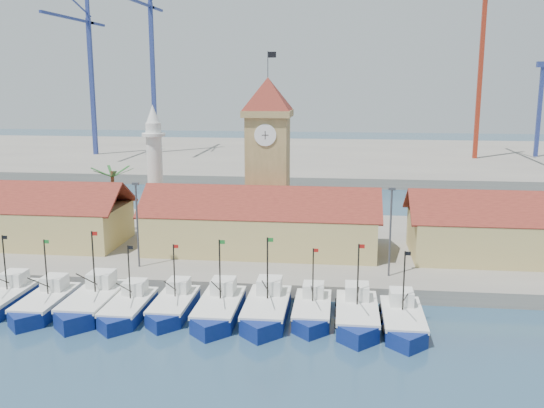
# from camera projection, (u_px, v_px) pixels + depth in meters

# --- Properties ---
(ground) EXTENTS (400.00, 400.00, 0.00)m
(ground) POSITION_uv_depth(u_px,v_px,m) (230.00, 331.00, 51.29)
(ground) COLOR navy
(ground) RESTS_ON ground
(quay) EXTENTS (140.00, 32.00, 1.50)m
(quay) POSITION_uv_depth(u_px,v_px,m) (266.00, 247.00, 74.49)
(quay) COLOR gray
(quay) RESTS_ON ground
(terminal) EXTENTS (240.00, 80.00, 2.00)m
(terminal) POSITION_uv_depth(u_px,v_px,m) (308.00, 157.00, 158.09)
(terminal) COLOR gray
(terminal) RESTS_ON ground
(boat_0) EXTENTS (3.45, 9.46, 7.16)m
(boat_0) POSITION_uv_depth(u_px,v_px,m) (3.00, 300.00, 56.38)
(boat_0) COLOR navy
(boat_0) RESTS_ON ground
(boat_1) EXTENTS (3.41, 9.33, 7.06)m
(boat_1) POSITION_uv_depth(u_px,v_px,m) (44.00, 305.00, 55.25)
(boat_1) COLOR navy
(boat_1) RESTS_ON ground
(boat_2) EXTENTS (3.79, 10.38, 7.86)m
(boat_2) POSITION_uv_depth(u_px,v_px,m) (92.00, 304.00, 55.24)
(boat_2) COLOR navy
(boat_2) RESTS_ON ground
(boat_3) EXTENTS (3.27, 8.95, 6.77)m
(boat_3) POSITION_uv_depth(u_px,v_px,m) (128.00, 309.00, 54.28)
(boat_3) COLOR navy
(boat_3) RESTS_ON ground
(boat_4) EXTENTS (3.25, 8.89, 6.73)m
(boat_4) POSITION_uv_depth(u_px,v_px,m) (173.00, 307.00, 54.81)
(boat_4) COLOR navy
(boat_4) RESTS_ON ground
(boat_5) EXTENTS (3.59, 9.85, 7.45)m
(boat_5) POSITION_uv_depth(u_px,v_px,m) (218.00, 311.00, 53.79)
(boat_5) COLOR navy
(boat_5) RESTS_ON ground
(boat_6) EXTENTS (3.72, 10.19, 7.71)m
(boat_6) POSITION_uv_depth(u_px,v_px,m) (266.00, 311.00, 53.61)
(boat_6) COLOR navy
(boat_6) RESTS_ON ground
(boat_7) EXTENTS (3.23, 8.84, 6.69)m
(boat_7) POSITION_uv_depth(u_px,v_px,m) (312.00, 312.00, 53.66)
(boat_7) COLOR navy
(boat_7) RESTS_ON ground
(boat_8) EXTENTS (3.60, 9.87, 7.47)m
(boat_8) POSITION_uv_depth(u_px,v_px,m) (357.00, 317.00, 52.36)
(boat_8) COLOR navy
(boat_8) RESTS_ON ground
(boat_9) EXTENTS (3.44, 9.42, 7.13)m
(boat_9) POSITION_uv_depth(u_px,v_px,m) (403.00, 322.00, 51.29)
(boat_9) COLOR navy
(boat_9) RESTS_ON ground
(hall_left) EXTENTS (31.20, 10.13, 7.61)m
(hall_left) POSITION_uv_depth(u_px,v_px,m) (1.00, 221.00, 73.60)
(hall_left) COLOR tan
(hall_left) RESTS_ON quay
(hall_center) EXTENTS (27.04, 10.13, 7.61)m
(hall_center) POSITION_uv_depth(u_px,v_px,m) (262.00, 229.00, 69.94)
(hall_center) COLOR tan
(hall_center) RESTS_ON quay
(clock_tower) EXTENTS (5.80, 5.80, 22.70)m
(clock_tower) POSITION_uv_depth(u_px,v_px,m) (268.00, 154.00, 74.16)
(clock_tower) COLOR tan
(clock_tower) RESTS_ON quay
(minaret) EXTENTS (3.00, 3.00, 16.30)m
(minaret) POSITION_uv_depth(u_px,v_px,m) (155.00, 168.00, 78.28)
(minaret) COLOR silver
(minaret) RESTS_ON quay
(palm_tree) EXTENTS (5.60, 5.03, 8.39)m
(palm_tree) POSITION_uv_depth(u_px,v_px,m) (113.00, 196.00, 77.61)
(palm_tree) COLOR brown
(palm_tree) RESTS_ON quay
(lamp_posts) EXTENTS (80.70, 0.25, 9.03)m
(lamp_posts) POSITION_uv_depth(u_px,v_px,m) (256.00, 224.00, 61.60)
(lamp_posts) COLOR #3F3F44
(lamp_posts) RESTS_ON quay
(crane_blue_far) EXTENTS (1.00, 34.32, 40.83)m
(crane_blue_far) POSITION_uv_depth(u_px,v_px,m) (88.00, 63.00, 150.07)
(crane_blue_far) COLOR navy
(crane_blue_far) RESTS_ON terminal
(crane_blue_near) EXTENTS (1.00, 31.97, 45.03)m
(crane_blue_near) POSITION_uv_depth(u_px,v_px,m) (151.00, 55.00, 154.31)
(crane_blue_near) COLOR navy
(crane_blue_near) RESTS_ON terminal
(crane_red_right) EXTENTS (1.00, 34.78, 46.82)m
(crane_red_right) POSITION_uv_depth(u_px,v_px,m) (483.00, 48.00, 141.49)
(crane_red_right) COLOR #9D2C18
(crane_red_right) RESTS_ON terminal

